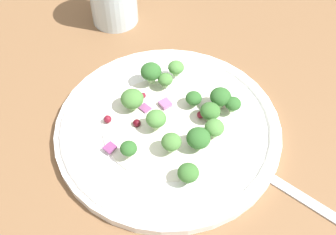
# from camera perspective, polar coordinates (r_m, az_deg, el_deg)

# --- Properties ---
(ground_plane) EXTENTS (1.80, 1.80, 0.02)m
(ground_plane) POSITION_cam_1_polar(r_m,az_deg,el_deg) (0.54, -2.96, -1.77)
(ground_plane) COLOR brown
(plate) EXTENTS (0.28, 0.28, 0.02)m
(plate) POSITION_cam_1_polar(r_m,az_deg,el_deg) (0.52, 0.00, -1.28)
(plate) COLOR white
(plate) RESTS_ON ground_plane
(dressing_pool) EXTENTS (0.16, 0.16, 0.00)m
(dressing_pool) POSITION_cam_1_polar(r_m,az_deg,el_deg) (0.52, 0.00, -0.98)
(dressing_pool) COLOR white
(dressing_pool) RESTS_ON plate
(broccoli_floret_0) EXTENTS (0.03, 0.03, 0.03)m
(broccoli_floret_0) POSITION_cam_1_polar(r_m,az_deg,el_deg) (0.52, -5.25, 2.28)
(broccoli_floret_0) COLOR #9EC684
(broccoli_floret_0) RESTS_ON plate
(broccoli_floret_1) EXTENTS (0.02, 0.02, 0.03)m
(broccoli_floret_1) POSITION_cam_1_polar(r_m,az_deg,el_deg) (0.50, -1.23, 0.06)
(broccoli_floret_1) COLOR #ADD18E
(broccoli_floret_1) RESTS_ON plate
(broccoli_floret_2) EXTENTS (0.03, 0.03, 0.03)m
(broccoli_floret_2) POSITION_cam_1_polar(r_m,az_deg,el_deg) (0.51, 5.77, 0.83)
(broccoli_floret_2) COLOR #ADD18E
(broccoli_floret_2) RESTS_ON plate
(broccoli_floret_3) EXTENTS (0.03, 0.03, 0.03)m
(broccoli_floret_3) POSITION_cam_1_polar(r_m,az_deg,el_deg) (0.55, -2.33, 6.24)
(broccoli_floret_3) COLOR #8EB77A
(broccoli_floret_3) RESTS_ON plate
(broccoli_floret_4) EXTENTS (0.02, 0.02, 0.02)m
(broccoli_floret_4) POSITION_cam_1_polar(r_m,az_deg,el_deg) (0.46, 2.77, -7.58)
(broccoli_floret_4) COLOR #9EC684
(broccoli_floret_4) RESTS_ON plate
(broccoli_floret_5) EXTENTS (0.03, 0.03, 0.03)m
(broccoli_floret_5) POSITION_cam_1_polar(r_m,az_deg,el_deg) (0.48, 4.16, -2.87)
(broccoli_floret_5) COLOR #8EB77A
(broccoli_floret_5) RESTS_ON plate
(broccoli_floret_6) EXTENTS (0.02, 0.02, 0.02)m
(broccoli_floret_6) POSITION_cam_1_polar(r_m,az_deg,el_deg) (0.49, 6.34, -1.43)
(broccoli_floret_6) COLOR #9EC684
(broccoli_floret_6) RESTS_ON plate
(broccoli_floret_7) EXTENTS (0.02, 0.02, 0.02)m
(broccoli_floret_7) POSITION_cam_1_polar(r_m,az_deg,el_deg) (0.56, 1.10, 6.80)
(broccoli_floret_7) COLOR #9EC684
(broccoli_floret_7) RESTS_ON plate
(broccoli_floret_8) EXTENTS (0.02, 0.02, 0.02)m
(broccoli_floret_8) POSITION_cam_1_polar(r_m,az_deg,el_deg) (0.52, 8.85, 1.84)
(broccoli_floret_8) COLOR #9EC684
(broccoli_floret_8) RESTS_ON plate
(broccoli_floret_9) EXTENTS (0.03, 0.03, 0.03)m
(broccoli_floret_9) POSITION_cam_1_polar(r_m,az_deg,el_deg) (0.52, 7.17, 2.78)
(broccoli_floret_9) COLOR #8EB77A
(broccoli_floret_9) RESTS_ON plate
(broccoli_floret_10) EXTENTS (0.02, 0.02, 0.02)m
(broccoli_floret_10) POSITION_cam_1_polar(r_m,az_deg,el_deg) (0.48, 0.46, -3.38)
(broccoli_floret_10) COLOR #9EC684
(broccoli_floret_10) RESTS_ON plate
(broccoli_floret_11) EXTENTS (0.02, 0.02, 0.02)m
(broccoli_floret_11) POSITION_cam_1_polar(r_m,az_deg,el_deg) (0.48, -5.39, -4.25)
(broccoli_floret_11) COLOR #8EB77A
(broccoli_floret_11) RESTS_ON plate
(broccoli_floret_12) EXTENTS (0.02, 0.02, 0.02)m
(broccoli_floret_12) POSITION_cam_1_polar(r_m,az_deg,el_deg) (0.53, 3.51, 2.60)
(broccoli_floret_12) COLOR #8EB77A
(broccoli_floret_12) RESTS_ON plate
(broccoli_floret_13) EXTENTS (0.02, 0.02, 0.02)m
(broccoli_floret_13) POSITION_cam_1_polar(r_m,az_deg,el_deg) (0.55, -0.37, 5.17)
(broccoli_floret_13) COLOR #8EB77A
(broccoli_floret_13) RESTS_ON plate
(cranberry_0) EXTENTS (0.01, 0.01, 0.01)m
(cranberry_0) POSITION_cam_1_polar(r_m,az_deg,el_deg) (0.52, -4.44, -0.62)
(cranberry_0) COLOR #4C0A14
(cranberry_0) RESTS_ON plate
(cranberry_1) EXTENTS (0.01, 0.01, 0.01)m
(cranberry_1) POSITION_cam_1_polar(r_m,az_deg,el_deg) (0.52, 4.45, 0.38)
(cranberry_1) COLOR maroon
(cranberry_1) RESTS_ON plate
(cranberry_2) EXTENTS (0.01, 0.01, 0.01)m
(cranberry_2) POSITION_cam_1_polar(r_m,az_deg,el_deg) (0.52, -8.22, -0.22)
(cranberry_2) COLOR maroon
(cranberry_2) RESTS_ON plate
(cranberry_3) EXTENTS (0.01, 0.01, 0.01)m
(cranberry_3) POSITION_cam_1_polar(r_m,az_deg,el_deg) (0.54, 7.63, 2.43)
(cranberry_3) COLOR maroon
(cranberry_3) RESTS_ON plate
(cranberry_4) EXTENTS (0.01, 0.01, 0.01)m
(cranberry_4) POSITION_cam_1_polar(r_m,az_deg,el_deg) (0.54, -3.41, 3.03)
(cranberry_4) COLOR maroon
(cranberry_4) RESTS_ON plate
(onion_bit_0) EXTENTS (0.01, 0.01, 0.01)m
(onion_bit_0) POSITION_cam_1_polar(r_m,az_deg,el_deg) (0.50, 4.24, -3.06)
(onion_bit_0) COLOR #934C84
(onion_bit_0) RESTS_ON plate
(onion_bit_1) EXTENTS (0.01, 0.01, 0.01)m
(onion_bit_1) POSITION_cam_1_polar(r_m,az_deg,el_deg) (0.54, -0.65, 2.12)
(onion_bit_1) COLOR #A35B93
(onion_bit_1) RESTS_ON plate
(onion_bit_2) EXTENTS (0.01, 0.01, 0.00)m
(onion_bit_2) POSITION_cam_1_polar(r_m,az_deg,el_deg) (0.53, -3.17, 1.25)
(onion_bit_2) COLOR #934C84
(onion_bit_2) RESTS_ON plate
(onion_bit_3) EXTENTS (0.01, 0.01, 0.00)m
(onion_bit_3) POSITION_cam_1_polar(r_m,az_deg,el_deg) (0.50, -7.91, -4.08)
(onion_bit_3) COLOR #843D75
(onion_bit_3) RESTS_ON plate
(fork) EXTENTS (0.19, 0.05, 0.01)m
(fork) POSITION_cam_1_polar(r_m,az_deg,el_deg) (0.50, 18.38, -10.61)
(fork) COLOR silver
(fork) RESTS_ON ground_plane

